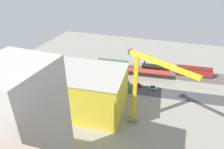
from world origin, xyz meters
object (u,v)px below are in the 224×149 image
Objects in this scene: box_truck_1 at (90,85)px; street_tree_0 at (125,84)px; parked_car_3 at (108,81)px; construction_building at (81,90)px; parked_car_2 at (123,83)px; traffic_light at (148,90)px; parked_car_5 at (81,76)px; parked_car_0 at (153,88)px; locomotive at (154,68)px; tower_crane at (141,84)px; box_truck_2 at (82,82)px; parked_car_4 at (95,78)px; street_tree_1 at (92,78)px; street_tree_3 at (125,85)px; passenger_coach at (194,71)px; platform_canopy_near at (124,69)px; box_truck_0 at (113,87)px; street_tree_2 at (125,85)px; parked_car_1 at (137,85)px; freight_coach_far at (113,64)px.

box_truck_1 is 1.16× the size of street_tree_0.
parked_car_3 is 0.13× the size of construction_building.
traffic_light is at bearing 149.68° from parked_car_2.
construction_building is (-12.72, 25.05, 8.11)m from parked_car_5.
parked_car_0 is 0.74× the size of traffic_light.
box_truck_1 is (28.51, 29.51, -0.34)m from locomotive.
box_truck_2 is (34.41, -20.39, -16.50)m from tower_crane.
street_tree_0 is (-19.56, 8.26, 4.33)m from parked_car_4.
parked_car_3 is at bearing 178.48° from parked_car_5.
traffic_light is at bearing 176.46° from street_tree_0.
traffic_light is (-28.92, 0.90, -1.04)m from street_tree_1.
street_tree_3 is (10.84, -19.45, -13.66)m from tower_crane.
street_tree_1 is at bearing 49.32° from parked_car_3.
locomotive is at bearing -109.74° from street_tree_0.
parked_car_4 is 9.34m from street_tree_1.
tower_crane reaches higher than passenger_coach.
street_tree_1 reaches higher than traffic_light.
passenger_coach reaches higher than parked_car_3.
platform_canopy_near is 25.33m from traffic_light.
street_tree_0 is (-18.16, -0.65, 3.46)m from box_truck_1.
parked_car_0 is at bearing -98.37° from traffic_light.
box_truck_0 is at bearing 59.53° from locomotive.
street_tree_2 is at bearing 177.28° from street_tree_1.
parked_car_3 is 0.92× the size of parked_car_5.
parked_car_3 is at bearing 26.13° from passenger_coach.
passenger_coach is at bearing -160.68° from parked_car_5.
parked_car_0 is 20.39m from box_truck_0.
street_tree_3 is at bearing -135.61° from construction_building.
passenger_coach is 66.08m from construction_building.
street_tree_3 is at bearing 59.78° from parked_car_1.
freight_coach_far is at bearing -59.58° from street_tree_0.
parked_car_3 is at bearing 61.95° from platform_canopy_near.
tower_crane is at bearing 129.00° from parked_car_3.
locomotive reaches higher than box_truck_2.
parked_car_5 is (13.79, 15.70, -2.43)m from freight_coach_far.
street_tree_0 is 1.08× the size of street_tree_3.
locomotive is 0.78× the size of passenger_coach.
street_tree_1 is at bearing 176.92° from box_truck_2.
parked_car_2 is 0.13× the size of construction_building.
street_tree_1 reaches higher than platform_canopy_near.
construction_building is at bearing 64.14° from box_truck_0.
passenger_coach is 55.30m from tower_crane.
parked_car_1 is 0.53× the size of box_truck_0.
traffic_light is (-38.85, 8.59, 3.32)m from parked_car_5.
freight_coach_far reaches higher than parked_car_4.
street_tree_1 is 17.56m from street_tree_3.
street_tree_1 is at bearing 45.59° from locomotive.
platform_canopy_near is 8.55× the size of traffic_light.
parked_car_2 is 17.30m from box_truck_1.
platform_canopy_near is at bearing -92.24° from box_truck_0.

